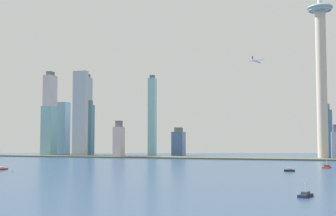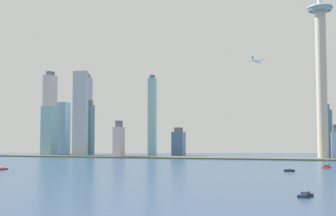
% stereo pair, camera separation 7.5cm
% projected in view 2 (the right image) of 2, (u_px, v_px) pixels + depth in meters
% --- Properties ---
extents(waterfront_pier, '(749.46, 55.24, 2.18)m').
position_uv_depth(waterfront_pier, '(198.00, 158.00, 734.88)').
color(waterfront_pier, '#4B5241').
rests_on(waterfront_pier, ground).
extents(observation_tower, '(40.06, 40.06, 335.28)m').
position_uv_depth(observation_tower, '(321.00, 59.00, 708.12)').
color(observation_tower, '#BEB09D').
rests_on(observation_tower, ground).
extents(skyscraper_0, '(21.54, 25.99, 53.28)m').
position_uv_depth(skyscraper_0, '(179.00, 143.00, 858.06)').
color(skyscraper_0, '#44638B').
rests_on(skyscraper_0, ground).
extents(skyscraper_1, '(21.64, 23.65, 92.20)m').
position_uv_depth(skyscraper_1, '(49.00, 131.00, 837.27)').
color(skyscraper_1, '#77AAB4').
rests_on(skyscraper_1, ground).
extents(skyscraper_2, '(13.64, 13.98, 153.48)m').
position_uv_depth(skyscraper_2, '(152.00, 116.00, 857.44)').
color(skyscraper_2, '#84BBBC').
rests_on(skyscraper_2, ground).
extents(skyscraper_3, '(13.39, 15.39, 106.39)m').
position_uv_depth(skyscraper_3, '(90.00, 129.00, 871.68)').
color(skyscraper_3, teal).
rests_on(skyscraper_3, ground).
extents(skyscraper_4, '(13.72, 23.90, 163.03)m').
position_uv_depth(skyscraper_4, '(87.00, 115.00, 909.41)').
color(skyscraper_4, '#97A5BF').
rests_on(skyscraper_4, ground).
extents(skyscraper_5, '(24.92, 13.02, 154.41)m').
position_uv_depth(skyscraper_5, '(80.00, 114.00, 812.31)').
color(skyscraper_5, '#9FABB9').
rests_on(skyscraper_5, ground).
extents(skyscraper_6, '(18.13, 21.34, 91.90)m').
position_uv_depth(skyscraper_6, '(327.00, 132.00, 777.80)').
color(skyscraper_6, '#3D6084').
rests_on(skyscraper_6, ground).
extents(skyscraper_7, '(16.57, 26.48, 163.10)m').
position_uv_depth(skyscraper_7, '(50.00, 114.00, 876.91)').
color(skyscraper_7, '#BDAEB2').
rests_on(skyscraper_7, ground).
extents(skyscraper_8, '(22.05, 21.80, 106.41)m').
position_uv_depth(skyscraper_8, '(63.00, 128.00, 922.31)').
color(skyscraper_8, '#7FAEC0').
rests_on(skyscraper_8, ground).
extents(skyscraper_11, '(14.54, 22.25, 54.83)m').
position_uv_depth(skyscraper_11, '(336.00, 144.00, 722.60)').
color(skyscraper_11, '#99ADC7').
rests_on(skyscraper_11, ground).
extents(skyscraper_12, '(14.47, 19.82, 62.82)m').
position_uv_depth(skyscraper_12, '(119.00, 141.00, 768.21)').
color(skyscraper_12, beige).
rests_on(skyscraper_12, ground).
extents(boat_0, '(10.59, 3.59, 4.28)m').
position_uv_depth(boat_0, '(289.00, 170.00, 444.03)').
color(boat_0, '#11222E').
rests_on(boat_0, ground).
extents(boat_1, '(10.42, 17.66, 10.38)m').
position_uv_depth(boat_1, '(327.00, 167.00, 496.59)').
color(boat_1, '#B12C20').
rests_on(boat_1, ground).
extents(boat_2, '(8.82, 14.01, 8.69)m').
position_uv_depth(boat_2, '(305.00, 195.00, 252.15)').
color(boat_2, '#171B30').
rests_on(boat_2, ground).
extents(boat_3, '(5.94, 14.26, 3.55)m').
position_uv_depth(boat_3, '(2.00, 169.00, 467.68)').
color(boat_3, '#A6271D').
rests_on(boat_3, ground).
extents(channel_buoy_0, '(1.10, 1.10, 2.12)m').
position_uv_depth(channel_buoy_0, '(13.00, 171.00, 438.22)').
color(channel_buoy_0, green).
rests_on(channel_buoy_0, ground).
extents(airplane, '(25.70, 27.89, 7.87)m').
position_uv_depth(airplane, '(256.00, 61.00, 694.17)').
color(airplane, silver).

